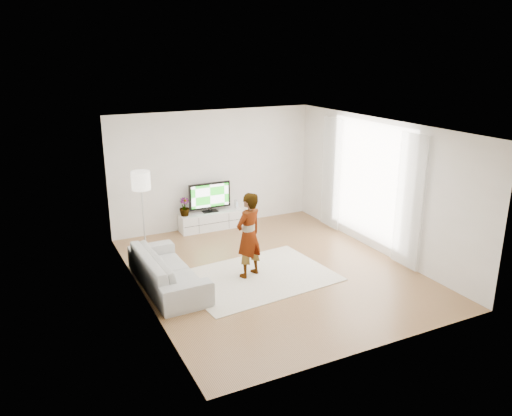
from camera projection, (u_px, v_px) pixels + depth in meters
name	position (u px, v px, depth m)	size (l,w,h in m)	color
floor	(272.00, 270.00, 9.71)	(6.00, 6.00, 0.00)	#A37949
ceiling	(274.00, 127.00, 8.87)	(6.00, 6.00, 0.00)	white
wall_left	(140.00, 221.00, 8.24)	(0.02, 6.00, 2.80)	white
wall_right	(379.00, 186.00, 10.34)	(0.02, 6.00, 2.80)	white
wall_back	(214.00, 169.00, 11.86)	(5.00, 0.02, 2.80)	white
wall_front	(378.00, 259.00, 6.72)	(5.00, 0.02, 2.80)	white
window	(370.00, 181.00, 10.58)	(0.01, 2.60, 2.50)	white
curtain_near	(409.00, 202.00, 9.46)	(0.04, 0.70, 2.60)	white
curtain_far	(331.00, 173.00, 11.68)	(0.04, 0.70, 2.60)	white
media_console	(211.00, 220.00, 11.93)	(1.52, 0.43, 0.43)	white
television	(210.00, 196.00, 11.77)	(1.02, 0.20, 0.71)	black
game_console	(236.00, 204.00, 12.11)	(0.05, 0.15, 0.20)	white
potted_plant	(184.00, 207.00, 11.53)	(0.24, 0.24, 0.43)	#3F7238
rug	(257.00, 277.00, 9.42)	(2.77, 1.99, 0.01)	silver
player	(249.00, 235.00, 9.23)	(0.59, 0.39, 1.63)	#334772
sofa	(168.00, 269.00, 8.97)	(2.25, 0.88, 0.66)	#B7B7B2
floor_lamp	(141.00, 184.00, 10.19)	(0.39, 0.39, 1.75)	silver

